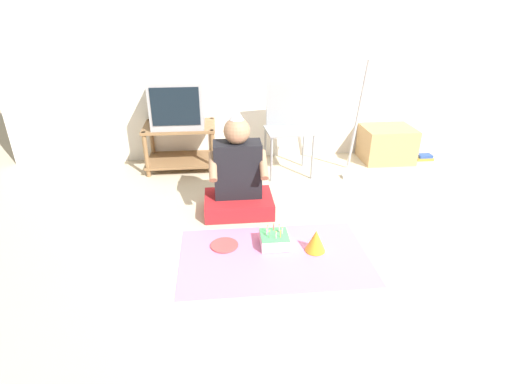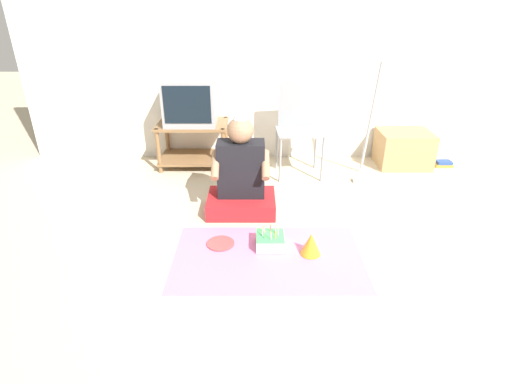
% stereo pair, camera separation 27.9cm
% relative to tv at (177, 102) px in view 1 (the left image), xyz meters
% --- Properties ---
extents(ground_plane, '(16.00, 16.00, 0.00)m').
position_rel_tv_xyz_m(ground_plane, '(1.35, -1.79, -0.71)').
color(ground_plane, beige).
extents(wall_back, '(6.40, 0.06, 2.55)m').
position_rel_tv_xyz_m(wall_back, '(1.35, 0.28, 0.56)').
color(wall_back, silver).
rests_on(wall_back, ground_plane).
extents(tv_stand, '(0.74, 0.51, 0.48)m').
position_rel_tv_xyz_m(tv_stand, '(0.00, -0.00, -0.43)').
color(tv_stand, olive).
rests_on(tv_stand, ground_plane).
extents(tv, '(0.52, 0.50, 0.47)m').
position_rel_tv_xyz_m(tv, '(0.00, 0.00, 0.00)').
color(tv, '#99999E').
rests_on(tv, tv_stand).
extents(folding_chair, '(0.48, 0.41, 0.92)m').
position_rel_tv_xyz_m(folding_chair, '(1.11, -0.19, -0.17)').
color(folding_chair, gray).
rests_on(folding_chair, ground_plane).
extents(cardboard_box_stack, '(0.55, 0.45, 0.38)m').
position_rel_tv_xyz_m(cardboard_box_stack, '(2.28, -0.00, -0.52)').
color(cardboard_box_stack, tan).
rests_on(cardboard_box_stack, ground_plane).
extents(dust_mop, '(0.28, 0.31, 1.17)m').
position_rel_tv_xyz_m(dust_mop, '(1.79, -0.39, -0.38)').
color(dust_mop, '#B2ADA3').
rests_on(dust_mop, ground_plane).
extents(book_pile, '(0.19, 0.12, 0.06)m').
position_rel_tv_xyz_m(book_pile, '(2.74, -0.04, -0.68)').
color(book_pile, '#A88933').
rests_on(book_pile, ground_plane).
extents(person_seated, '(0.58, 0.43, 0.89)m').
position_rel_tv_xyz_m(person_seated, '(0.55, -1.04, -0.41)').
color(person_seated, red).
rests_on(person_seated, ground_plane).
extents(party_cloth, '(1.34, 0.82, 0.01)m').
position_rel_tv_xyz_m(party_cloth, '(0.76, -1.77, -0.71)').
color(party_cloth, pink).
rests_on(party_cloth, ground_plane).
extents(birthday_cake, '(0.21, 0.21, 0.15)m').
position_rel_tv_xyz_m(birthday_cake, '(0.78, -1.63, -0.66)').
color(birthday_cake, silver).
rests_on(birthday_cake, party_cloth).
extents(party_hat_blue, '(0.15, 0.15, 0.17)m').
position_rel_tv_xyz_m(party_hat_blue, '(1.07, -1.73, -0.62)').
color(party_hat_blue, gold).
rests_on(party_hat_blue, party_cloth).
extents(paper_plate, '(0.21, 0.21, 0.01)m').
position_rel_tv_xyz_m(paper_plate, '(0.41, -1.60, -0.70)').
color(paper_plate, '#D84C4C').
rests_on(paper_plate, party_cloth).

